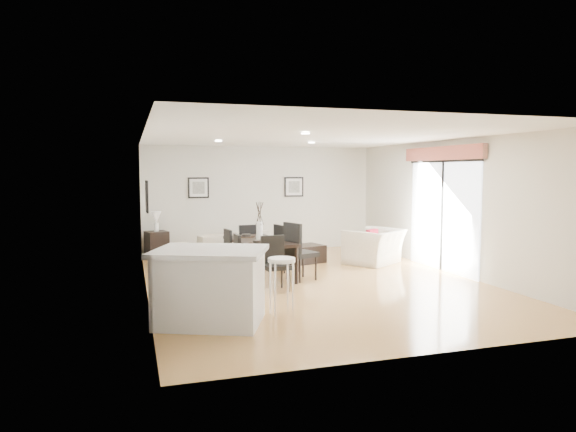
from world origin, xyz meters
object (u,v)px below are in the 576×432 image
object	(u,v)px
dining_table	(260,244)
dining_chair_wnear	(232,257)
dining_chair_efar	(284,245)
dining_chair_head	(275,260)
armchair	(374,247)
side_table	(157,244)
dining_chair_wfar	(223,250)
kitchen_island	(210,286)
dining_chair_enear	(298,248)
dining_chair_foot	(247,243)
coffee_table	(301,254)
bar_stool	(282,266)
sofa	(228,246)

from	to	relation	value
dining_table	dining_chair_wnear	xyz separation A→B (m)	(-0.63, -0.44, -0.15)
dining_chair_wnear	dining_chair_efar	world-z (taller)	dining_chair_efar
dining_chair_head	dining_chair_efar	bearing A→B (deg)	63.30
armchair	dining_chair_wnear	world-z (taller)	dining_chair_wnear
dining_chair_wnear	side_table	world-z (taller)	dining_chair_wnear
dining_chair_wfar	kitchen_island	size ratio (longest dim) A/B	0.51
armchair	dining_chair_enear	bearing A→B (deg)	-4.82
dining_chair_head	kitchen_island	xyz separation A→B (m)	(-1.36, -1.63, -0.01)
dining_chair_efar	dining_chair_foot	xyz separation A→B (m)	(-0.62, 0.68, -0.02)
kitchen_island	dining_chair_efar	bearing A→B (deg)	80.53
armchair	coffee_table	size ratio (longest dim) A/B	1.19
dining_chair_foot	dining_table	bearing A→B (deg)	85.96
bar_stool	side_table	bearing A→B (deg)	104.08
coffee_table	kitchen_island	distance (m)	4.81
dining_chair_wnear	coffee_table	size ratio (longest dim) A/B	0.93
kitchen_island	bar_stool	distance (m)	1.03
dining_chair_efar	dining_chair_foot	size ratio (longest dim) A/B	1.05
dining_table	bar_stool	world-z (taller)	bar_stool
dining_chair_enear	bar_stool	bearing A→B (deg)	136.83
dining_chair_enear	side_table	bearing A→B (deg)	15.18
bar_stool	dining_chair_head	bearing A→B (deg)	77.78
armchair	sofa	bearing A→B (deg)	-57.52
dining_chair_enear	coffee_table	size ratio (longest dim) A/B	1.11
dining_chair_wnear	dining_chair_head	world-z (taller)	dining_chair_head
sofa	kitchen_island	world-z (taller)	kitchen_island
dining_chair_wfar	dining_table	bearing A→B (deg)	47.74
coffee_table	bar_stool	bearing A→B (deg)	-128.75
dining_chair_efar	dining_chair_head	size ratio (longest dim) A/B	1.03
armchair	dining_chair_wnear	xyz separation A→B (m)	(-3.44, -1.15, 0.13)
dining_chair_wfar	kitchen_island	distance (m)	3.27
sofa	dining_chair_head	size ratio (longest dim) A/B	2.45
dining_chair_head	bar_stool	distance (m)	1.68
kitchen_island	sofa	bearing A→B (deg)	99.54
kitchen_island	bar_stool	world-z (taller)	kitchen_island
dining_chair_head	dining_chair_wnear	bearing A→B (deg)	129.28
armchair	dining_chair_enear	size ratio (longest dim) A/B	1.07
sofa	bar_stool	bearing A→B (deg)	68.73
dining_chair_foot	kitchen_island	distance (m)	4.07
dining_chair_head	dining_chair_foot	world-z (taller)	dining_chair_head
dining_chair_foot	kitchen_island	xyz separation A→B (m)	(-1.37, -3.83, -0.00)
dining_table	dining_chair_wnear	bearing A→B (deg)	-153.59
sofa	bar_stool	xyz separation A→B (m)	(-0.13, -4.82, 0.39)
dining_chair_wfar	side_table	size ratio (longest dim) A/B	1.44
dining_chair_wnear	dining_chair_wfar	size ratio (longest dim) A/B	1.01
dining_chair_wnear	dining_chair_wfar	distance (m)	0.89
sofa	dining_table	bearing A→B (deg)	76.58
armchair	dining_chair_wnear	distance (m)	3.63
armchair	dining_chair_head	distance (m)	3.35
dining_table	dining_chair_wfar	bearing A→B (deg)	135.72
kitchen_island	bar_stool	xyz separation A→B (m)	(1.01, 0.00, 0.21)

